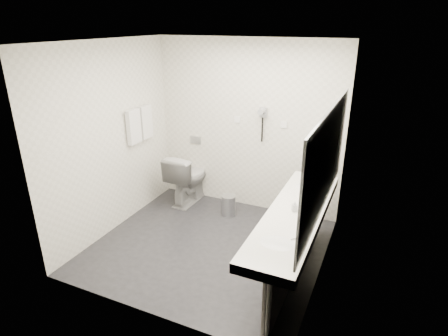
% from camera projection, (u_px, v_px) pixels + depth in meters
% --- Properties ---
extents(floor, '(2.80, 2.80, 0.00)m').
position_uv_depth(floor, '(209.00, 246.00, 4.80)').
color(floor, '#242429').
rests_on(floor, ground).
extents(ceiling, '(2.80, 2.80, 0.00)m').
position_uv_depth(ceiling, '(205.00, 41.00, 3.87)').
color(ceiling, white).
rests_on(ceiling, wall_back).
extents(wall_back, '(2.80, 0.00, 2.80)m').
position_uv_depth(wall_back, '(247.00, 127.00, 5.44)').
color(wall_back, white).
rests_on(wall_back, floor).
extents(wall_front, '(2.80, 0.00, 2.80)m').
position_uv_depth(wall_front, '(140.00, 200.00, 3.23)').
color(wall_front, white).
rests_on(wall_front, floor).
extents(wall_left, '(0.00, 2.60, 2.60)m').
position_uv_depth(wall_left, '(111.00, 140.00, 4.87)').
color(wall_left, white).
rests_on(wall_left, floor).
extents(wall_right, '(0.00, 2.60, 2.60)m').
position_uv_depth(wall_right, '(330.00, 173.00, 3.80)').
color(wall_right, white).
rests_on(wall_right, floor).
extents(vanity_counter, '(0.55, 2.20, 0.10)m').
position_uv_depth(vanity_counter, '(295.00, 216.00, 3.90)').
color(vanity_counter, white).
rests_on(vanity_counter, floor).
extents(vanity_panel, '(0.03, 2.15, 0.75)m').
position_uv_depth(vanity_panel, '(295.00, 250.00, 4.05)').
color(vanity_panel, gray).
rests_on(vanity_panel, floor).
extents(vanity_post_near, '(0.06, 0.06, 0.75)m').
position_uv_depth(vanity_post_near, '(268.00, 316.00, 3.16)').
color(vanity_post_near, silver).
rests_on(vanity_post_near, floor).
extents(vanity_post_far, '(0.06, 0.06, 0.75)m').
position_uv_depth(vanity_post_far, '(316.00, 210.00, 4.92)').
color(vanity_post_far, silver).
rests_on(vanity_post_far, floor).
extents(mirror, '(0.02, 2.20, 1.05)m').
position_uv_depth(mirror, '(327.00, 161.00, 3.56)').
color(mirror, '#B2BCC6').
rests_on(mirror, wall_right).
extents(basin_near, '(0.40, 0.31, 0.05)m').
position_uv_depth(basin_near, '(277.00, 244.00, 3.34)').
color(basin_near, white).
rests_on(basin_near, vanity_counter).
extents(basin_far, '(0.40, 0.31, 0.05)m').
position_uv_depth(basin_far, '(309.00, 189.00, 4.44)').
color(basin_far, white).
rests_on(basin_far, vanity_counter).
extents(faucet_near, '(0.04, 0.04, 0.15)m').
position_uv_depth(faucet_near, '(300.00, 241.00, 3.23)').
color(faucet_near, silver).
rests_on(faucet_near, vanity_counter).
extents(faucet_far, '(0.04, 0.04, 0.15)m').
position_uv_depth(faucet_far, '(326.00, 185.00, 4.33)').
color(faucet_far, silver).
rests_on(faucet_far, vanity_counter).
extents(soap_bottle_a, '(0.07, 0.07, 0.12)m').
position_uv_depth(soap_bottle_a, '(295.00, 206.00, 3.87)').
color(soap_bottle_a, silver).
rests_on(soap_bottle_a, vanity_counter).
extents(soap_bottle_b, '(0.08, 0.08, 0.09)m').
position_uv_depth(soap_bottle_b, '(308.00, 202.00, 4.00)').
color(soap_bottle_b, silver).
rests_on(soap_bottle_b, vanity_counter).
extents(soap_bottle_c, '(0.06, 0.06, 0.12)m').
position_uv_depth(soap_bottle_c, '(302.00, 213.00, 3.73)').
color(soap_bottle_c, silver).
rests_on(soap_bottle_c, vanity_counter).
extents(glass_left, '(0.07, 0.07, 0.10)m').
position_uv_depth(glass_left, '(312.00, 199.00, 4.04)').
color(glass_left, silver).
rests_on(glass_left, vanity_counter).
extents(toilet, '(0.48, 0.81, 0.81)m').
position_uv_depth(toilet, '(188.00, 178.00, 5.84)').
color(toilet, white).
rests_on(toilet, floor).
extents(flush_plate, '(0.18, 0.02, 0.12)m').
position_uv_depth(flush_plate, '(196.00, 140.00, 5.86)').
color(flush_plate, '#B2B5BA').
rests_on(flush_plate, wall_back).
extents(pedal_bin, '(0.22, 0.22, 0.29)m').
position_uv_depth(pedal_bin, '(229.00, 206.00, 5.52)').
color(pedal_bin, '#B2B5BA').
rests_on(pedal_bin, floor).
extents(bin_lid, '(0.21, 0.21, 0.02)m').
position_uv_depth(bin_lid, '(229.00, 196.00, 5.46)').
color(bin_lid, '#B2B5BA').
rests_on(bin_lid, pedal_bin).
extents(towel_rail, '(0.02, 0.62, 0.02)m').
position_uv_depth(towel_rail, '(138.00, 109.00, 5.20)').
color(towel_rail, silver).
rests_on(towel_rail, wall_left).
extents(towel_near, '(0.07, 0.24, 0.48)m').
position_uv_depth(towel_near, '(134.00, 127.00, 5.16)').
color(towel_near, white).
rests_on(towel_near, towel_rail).
extents(towel_far, '(0.07, 0.24, 0.48)m').
position_uv_depth(towel_far, '(146.00, 122.00, 5.40)').
color(towel_far, white).
rests_on(towel_far, towel_rail).
extents(dryer_cradle, '(0.10, 0.04, 0.14)m').
position_uv_depth(dryer_cradle, '(263.00, 112.00, 5.22)').
color(dryer_cradle, '#96979B').
rests_on(dryer_cradle, wall_back).
extents(dryer_barrel, '(0.08, 0.14, 0.08)m').
position_uv_depth(dryer_barrel, '(262.00, 111.00, 5.15)').
color(dryer_barrel, '#96979B').
rests_on(dryer_barrel, dryer_cradle).
extents(dryer_cord, '(0.02, 0.02, 0.35)m').
position_uv_depth(dryer_cord, '(262.00, 130.00, 5.30)').
color(dryer_cord, black).
rests_on(dryer_cord, dryer_cradle).
extents(switch_plate_a, '(0.09, 0.02, 0.09)m').
position_uv_depth(switch_plate_a, '(237.00, 120.00, 5.45)').
color(switch_plate_a, white).
rests_on(switch_plate_a, wall_back).
extents(switch_plate_b, '(0.09, 0.02, 0.09)m').
position_uv_depth(switch_plate_b, '(284.00, 125.00, 5.18)').
color(switch_plate_b, white).
rests_on(switch_plate_b, wall_back).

